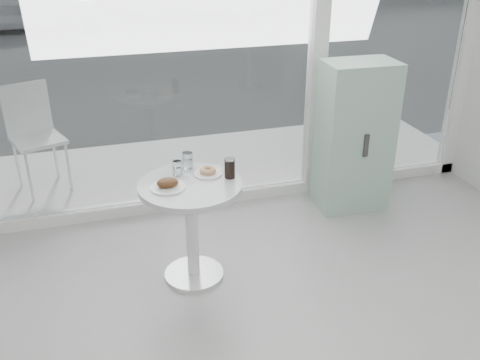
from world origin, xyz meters
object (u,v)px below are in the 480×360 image
object	(u,v)px
mint_cabinet	(354,137)
plate_fritter	(168,184)
plate_donut	(208,172)
patio_chair	(34,131)
main_table	(191,211)
car_white	(18,2)
water_tumbler_b	(188,161)
cola_glass	(230,168)
water_tumbler_a	(177,169)

from	to	relation	value
mint_cabinet	plate_fritter	xyz separation A→B (m)	(-1.78, -0.73, 0.13)
plate_fritter	plate_donut	distance (m)	0.33
mint_cabinet	patio_chair	bearing A→B (deg)	159.89
main_table	patio_chair	distance (m)	2.14
car_white	water_tumbler_b	size ratio (longest dim) A/B	31.91
mint_cabinet	cola_glass	distance (m)	1.51
car_white	water_tumbler_a	xyz separation A→B (m)	(1.88, -10.83, 0.15)
plate_fritter	water_tumbler_a	size ratio (longest dim) A/B	2.28
mint_cabinet	plate_fritter	bearing A→B (deg)	-155.72
water_tumbler_b	water_tumbler_a	bearing A→B (deg)	-134.20
water_tumbler_b	cola_glass	bearing A→B (deg)	-43.57
water_tumbler_a	cola_glass	world-z (taller)	cola_glass
car_white	plate_donut	bearing A→B (deg)	-169.78
main_table	plate_donut	bearing A→B (deg)	35.76
patio_chair	car_white	xyz separation A→B (m)	(-0.81, 9.17, 0.04)
plate_donut	plate_fritter	bearing A→B (deg)	-156.54
patio_chair	plate_fritter	distance (m)	2.09
main_table	mint_cabinet	bearing A→B (deg)	23.57
cola_glass	water_tumbler_b	bearing A→B (deg)	136.43
patio_chair	plate_donut	bearing A→B (deg)	-73.76
water_tumbler_b	cola_glass	distance (m)	0.35
mint_cabinet	car_white	world-z (taller)	mint_cabinet
mint_cabinet	cola_glass	bearing A→B (deg)	-150.76
plate_donut	cola_glass	world-z (taller)	cola_glass
patio_chair	main_table	bearing A→B (deg)	-78.79
main_table	car_white	xyz separation A→B (m)	(-1.94, 11.00, 0.11)
patio_chair	plate_donut	size ratio (longest dim) A/B	4.95
water_tumbler_a	water_tumbler_b	world-z (taller)	water_tumbler_b
plate_fritter	water_tumbler_b	xyz separation A→B (m)	(0.19, 0.28, 0.03)
mint_cabinet	water_tumbler_b	distance (m)	1.66
car_white	plate_donut	xyz separation A→B (m)	(2.09, -10.89, 0.13)
main_table	water_tumbler_a	bearing A→B (deg)	108.79
plate_donut	water_tumbler_b	world-z (taller)	water_tumbler_b
water_tumbler_a	plate_donut	bearing A→B (deg)	-14.22
mint_cabinet	cola_glass	size ratio (longest dim) A/B	9.33
main_table	patio_chair	xyz separation A→B (m)	(-1.13, 1.82, 0.07)
plate_fritter	water_tumbler_a	distance (m)	0.21
main_table	plate_fritter	world-z (taller)	plate_fritter
plate_fritter	water_tumbler_b	size ratio (longest dim) A/B	1.99
mint_cabinet	patio_chair	size ratio (longest dim) A/B	1.34
main_table	plate_donut	distance (m)	0.30
mint_cabinet	water_tumbler_a	xyz separation A→B (m)	(-1.68, -0.55, 0.15)
patio_chair	water_tumbler_b	world-z (taller)	patio_chair
car_white	cola_glass	world-z (taller)	car_white
patio_chair	plate_donut	world-z (taller)	patio_chair
water_tumbler_b	plate_fritter	bearing A→B (deg)	-124.22
plate_fritter	water_tumbler_b	world-z (taller)	water_tumbler_b
main_table	water_tumbler_b	bearing A→B (deg)	81.72
main_table	water_tumbler_a	size ratio (longest dim) A/B	7.27
main_table	cola_glass	world-z (taller)	cola_glass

